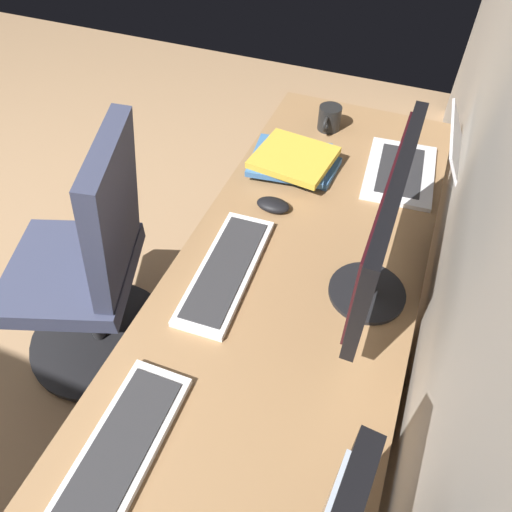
# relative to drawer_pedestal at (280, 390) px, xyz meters

# --- Properties ---
(desk) EXTENTS (2.15, 0.66, 0.73)m
(desk) POSITION_rel_drawer_pedestal_xyz_m (0.01, -0.03, 0.32)
(desk) COLOR #936D47
(desk) RESTS_ON ground
(drawer_pedestal) EXTENTS (0.40, 0.51, 0.69)m
(drawer_pedestal) POSITION_rel_drawer_pedestal_xyz_m (0.00, 0.00, 0.00)
(drawer_pedestal) COLOR #936D47
(drawer_pedestal) RESTS_ON ground
(monitor_primary) EXTENTS (0.56, 0.20, 0.40)m
(monitor_primary) POSITION_rel_drawer_pedestal_xyz_m (-0.16, 0.17, 0.62)
(monitor_primary) COLOR black
(monitor_primary) RESTS_ON desk
(laptop_leftmost) EXTENTS (0.36, 0.34, 0.20)m
(laptop_leftmost) POSITION_rel_drawer_pedestal_xyz_m (-0.69, 0.22, 0.43)
(laptop_leftmost) COLOR silver
(laptop_leftmost) RESTS_ON desk
(keyboard_main) EXTENTS (0.42, 0.15, 0.02)m
(keyboard_main) POSITION_rel_drawer_pedestal_xyz_m (0.45, -0.21, 0.39)
(keyboard_main) COLOR silver
(keyboard_main) RESTS_ON desk
(keyboard_spare) EXTENTS (0.43, 0.16, 0.02)m
(keyboard_spare) POSITION_rel_drawer_pedestal_xyz_m (-0.09, -0.20, 0.39)
(keyboard_spare) COLOR silver
(keyboard_spare) RESTS_ON desk
(mouse_spare) EXTENTS (0.06, 0.10, 0.03)m
(mouse_spare) POSITION_rel_drawer_pedestal_xyz_m (-0.37, -0.17, 0.40)
(mouse_spare) COLOR black
(mouse_spare) RESTS_ON desk
(book_stack_near) EXTENTS (0.26, 0.30, 0.06)m
(book_stack_near) POSITION_rel_drawer_pedestal_xyz_m (-0.59, -0.18, 0.42)
(book_stack_near) COLOR #38669E
(book_stack_near) RESTS_ON desk
(coffee_mug) EXTENTS (0.12, 0.08, 0.09)m
(coffee_mug) POSITION_rel_drawer_pedestal_xyz_m (-0.86, -0.13, 0.43)
(coffee_mug) COLOR black
(coffee_mug) RESTS_ON desk
(office_chair) EXTENTS (0.56, 0.60, 0.97)m
(office_chair) POSITION_rel_drawer_pedestal_xyz_m (-0.12, -0.74, 0.11)
(office_chair) COLOR #383D56
(office_chair) RESTS_ON ground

